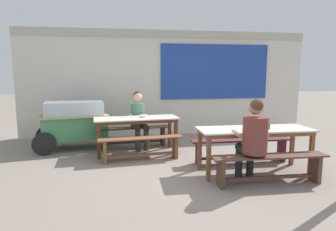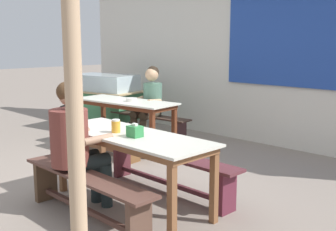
# 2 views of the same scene
# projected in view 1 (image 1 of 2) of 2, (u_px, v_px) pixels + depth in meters

# --- Properties ---
(ground_plane) EXTENTS (40.00, 40.00, 0.00)m
(ground_plane) POSITION_uv_depth(u_px,v_px,m) (194.00, 170.00, 4.71)
(ground_plane) COLOR gray
(backdrop_wall) EXTENTS (7.44, 0.23, 2.69)m
(backdrop_wall) POSITION_uv_depth(u_px,v_px,m) (169.00, 81.00, 7.37)
(backdrop_wall) COLOR silver
(backdrop_wall) RESTS_ON ground_plane
(dining_table_far) EXTENTS (1.71, 0.77, 0.72)m
(dining_table_far) POSITION_uv_depth(u_px,v_px,m) (137.00, 122.00, 5.64)
(dining_table_far) COLOR silver
(dining_table_far) RESTS_ON ground_plane
(dining_table_near) EXTENTS (1.83, 0.66, 0.72)m
(dining_table_near) POSITION_uv_depth(u_px,v_px,m) (255.00, 133.00, 4.51)
(dining_table_near) COLOR silver
(dining_table_near) RESTS_ON ground_plane
(bench_far_back) EXTENTS (1.58, 0.41, 0.43)m
(bench_far_back) POSITION_uv_depth(u_px,v_px,m) (133.00, 134.00, 6.19)
(bench_far_back) COLOR #432F26
(bench_far_back) RESTS_ON ground_plane
(bench_far_front) EXTENTS (1.57, 0.41, 0.43)m
(bench_far_front) POSITION_uv_depth(u_px,v_px,m) (141.00, 146.00, 5.20)
(bench_far_front) COLOR brown
(bench_far_front) RESTS_ON ground_plane
(bench_near_back) EXTENTS (1.81, 0.27, 0.43)m
(bench_near_back) POSITION_uv_depth(u_px,v_px,m) (241.00, 146.00, 5.07)
(bench_near_back) COLOR #57282E
(bench_near_back) RESTS_ON ground_plane
(bench_near_front) EXTENTS (1.69, 0.29, 0.43)m
(bench_near_front) POSITION_uv_depth(u_px,v_px,m) (269.00, 165.00, 4.05)
(bench_near_front) COLOR brown
(bench_near_front) RESTS_ON ground_plane
(food_cart) EXTENTS (1.79, 1.09, 1.01)m
(food_cart) POSITION_uv_depth(u_px,v_px,m) (74.00, 121.00, 6.02)
(food_cart) COLOR #418654
(food_cart) RESTS_ON ground_plane
(person_center_facing) EXTENTS (0.45, 0.58, 1.22)m
(person_center_facing) POSITION_uv_depth(u_px,v_px,m) (139.00, 116.00, 6.08)
(person_center_facing) COLOR #403628
(person_center_facing) RESTS_ON ground_plane
(person_near_front) EXTENTS (0.47, 0.56, 1.24)m
(person_near_front) POSITION_uv_depth(u_px,v_px,m) (253.00, 136.00, 4.02)
(person_near_front) COLOR #1D2829
(person_near_front) RESTS_ON ground_plane
(tissue_box) EXTENTS (0.13, 0.11, 0.13)m
(tissue_box) POSITION_uv_depth(u_px,v_px,m) (265.00, 125.00, 4.46)
(tissue_box) COLOR #308545
(tissue_box) RESTS_ON dining_table_near
(condiment_jar) EXTENTS (0.09, 0.09, 0.13)m
(condiment_jar) POSITION_uv_depth(u_px,v_px,m) (248.00, 125.00, 4.41)
(condiment_jar) COLOR gold
(condiment_jar) RESTS_ON dining_table_near
(soup_bowl) EXTENTS (0.17, 0.17, 0.05)m
(soup_bowl) POSITION_uv_depth(u_px,v_px,m) (144.00, 116.00, 5.65)
(soup_bowl) COLOR silver
(soup_bowl) RESTS_ON dining_table_far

